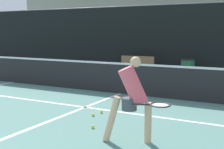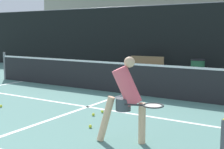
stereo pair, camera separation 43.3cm
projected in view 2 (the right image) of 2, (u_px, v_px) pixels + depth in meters
court_service_line at (88, 107)px, 7.83m from camera, size 8.25×0.10×0.01m
court_center_mark at (74, 111)px, 7.38m from camera, size 0.10×5.05×0.01m
net at (126, 77)px, 9.43m from camera, size 11.09×0.09×1.07m
fence_back at (177, 41)px, 12.95m from camera, size 24.00×0.06×3.01m
player_practicing at (126, 96)px, 5.22m from camera, size 1.23×0.45×1.47m
tennis_ball_scattered_2 at (93, 114)px, 7.00m from camera, size 0.07×0.07×0.07m
tennis_ball_scattered_4 at (1, 106)px, 7.79m from camera, size 0.07×0.07×0.07m
tennis_ball_scattered_7 at (102, 111)px, 7.26m from camera, size 0.07×0.07×0.07m
tennis_ball_scattered_9 at (90, 126)px, 6.13m from camera, size 0.07×0.07×0.07m
courtside_bench at (146, 66)px, 12.91m from camera, size 1.46×0.51×0.86m
trash_bin at (198, 70)px, 11.91m from camera, size 0.55×0.55×0.83m
parked_car at (161, 53)px, 18.10m from camera, size 1.74×4.38×1.53m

